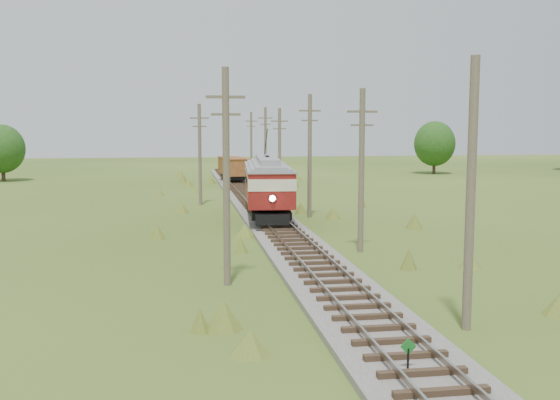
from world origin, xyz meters
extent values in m
cube|color=#605B54|center=(0.00, 34.00, 0.12)|extent=(3.60, 96.00, 0.25)
cube|color=#726659|center=(-0.72, 34.00, 0.48)|extent=(0.08, 96.00, 0.17)
cube|color=#726659|center=(0.72, 34.00, 0.48)|extent=(0.08, 96.00, 0.17)
cube|color=#2D2116|center=(0.00, 34.00, 0.33)|extent=(2.40, 96.00, 0.16)
cylinder|color=black|center=(-0.20, 1.50, 0.40)|extent=(0.06, 0.06, 0.80)
cube|color=#197021|center=(-0.20, 1.50, 0.85)|extent=(0.45, 0.03, 0.45)
cube|color=black|center=(0.00, 30.47, 1.04)|extent=(3.52, 11.89, 0.48)
cube|color=maroon|center=(0.00, 30.47, 2.10)|extent=(4.05, 12.95, 1.17)
cube|color=beige|center=(0.00, 30.47, 3.05)|extent=(4.08, 13.01, 0.74)
cube|color=black|center=(0.00, 30.47, 3.05)|extent=(4.06, 12.44, 0.58)
cube|color=maroon|center=(0.00, 30.47, 3.59)|extent=(4.05, 12.95, 0.32)
cube|color=gray|center=(0.00, 30.47, 3.94)|extent=(4.12, 13.08, 0.40)
cube|color=gray|center=(0.00, 30.47, 4.30)|extent=(2.15, 9.63, 0.42)
sphere|color=#FFF2BF|center=(-0.55, 24.05, 2.26)|extent=(0.38, 0.38, 0.38)
cylinder|color=black|center=(0.16, 32.38, 5.50)|extent=(0.48, 4.93, 2.05)
cylinder|color=black|center=(-1.20, 25.74, 0.98)|extent=(0.20, 0.86, 0.85)
cylinder|color=black|center=(0.38, 25.60, 0.98)|extent=(0.20, 0.86, 0.85)
cylinder|color=black|center=(-0.38, 35.34, 0.98)|extent=(0.20, 0.86, 0.85)
cylinder|color=black|center=(1.20, 35.21, 0.98)|extent=(0.20, 0.86, 0.85)
cube|color=black|center=(0.00, 60.16, 0.89)|extent=(2.70, 6.96, 0.47)
cube|color=maroon|center=(0.00, 60.16, 2.07)|extent=(3.27, 7.76, 1.88)
cube|color=maroon|center=(0.00, 60.16, 3.06)|extent=(3.33, 7.91, 0.11)
cylinder|color=black|center=(-0.45, 57.84, 0.94)|extent=(0.20, 0.76, 0.75)
cylinder|color=black|center=(0.95, 57.99, 0.94)|extent=(0.20, 0.76, 0.75)
cylinder|color=black|center=(-0.95, 62.33, 0.94)|extent=(0.20, 0.76, 0.75)
cylinder|color=black|center=(0.45, 62.48, 0.94)|extent=(0.20, 0.76, 0.75)
cone|color=gray|center=(4.08, 53.32, 0.65)|extent=(3.45, 3.45, 1.29)
cone|color=gray|center=(4.94, 52.25, 0.38)|extent=(1.94, 1.94, 0.75)
cylinder|color=brown|center=(3.10, 5.00, 4.40)|extent=(0.30, 0.30, 8.80)
cylinder|color=brown|center=(3.30, 18.00, 4.30)|extent=(0.30, 0.30, 8.60)
cube|color=brown|center=(3.30, 18.00, 7.40)|extent=(1.60, 0.12, 0.12)
cube|color=brown|center=(3.30, 18.00, 6.70)|extent=(1.20, 0.10, 0.10)
cylinder|color=brown|center=(3.20, 31.00, 4.50)|extent=(0.30, 0.30, 9.00)
cube|color=brown|center=(3.20, 31.00, 7.80)|extent=(1.60, 0.12, 0.12)
cube|color=brown|center=(3.20, 31.00, 7.10)|extent=(1.20, 0.10, 0.10)
cylinder|color=brown|center=(3.00, 44.00, 4.20)|extent=(0.30, 0.30, 8.40)
cube|color=brown|center=(3.00, 44.00, 7.20)|extent=(1.60, 0.12, 0.12)
cube|color=brown|center=(3.00, 44.00, 6.50)|extent=(1.20, 0.10, 0.10)
cylinder|color=brown|center=(3.40, 57.00, 4.45)|extent=(0.30, 0.30, 8.90)
cube|color=brown|center=(3.40, 57.00, 7.70)|extent=(1.60, 0.12, 0.12)
cube|color=brown|center=(3.40, 57.00, 7.00)|extent=(1.20, 0.10, 0.10)
cylinder|color=brown|center=(3.20, 70.00, 4.35)|extent=(0.30, 0.30, 8.70)
cube|color=brown|center=(3.20, 70.00, 7.50)|extent=(1.60, 0.12, 0.12)
cube|color=brown|center=(3.20, 70.00, 6.80)|extent=(1.20, 0.10, 0.10)
cylinder|color=brown|center=(-4.20, 12.00, 4.50)|extent=(0.30, 0.30, 9.00)
cube|color=brown|center=(-4.20, 12.00, 7.80)|extent=(1.60, 0.12, 0.12)
cube|color=brown|center=(-4.20, 12.00, 7.10)|extent=(1.20, 0.10, 0.10)
cylinder|color=brown|center=(-4.50, 40.00, 4.30)|extent=(0.30, 0.30, 8.60)
cube|color=brown|center=(-4.50, 40.00, 7.40)|extent=(1.60, 0.12, 0.12)
cube|color=brown|center=(-4.50, 40.00, 6.70)|extent=(1.20, 0.10, 0.10)
cylinder|color=#38281C|center=(-28.00, 68.00, 1.17)|extent=(0.50, 0.50, 2.34)
ellipsoid|color=#1D4314|center=(-28.00, 68.00, 4.03)|extent=(5.46, 5.46, 6.01)
cylinder|color=#38281C|center=(30.00, 72.00, 1.26)|extent=(0.50, 0.50, 2.52)
ellipsoid|color=#1D4314|center=(30.00, 72.00, 4.34)|extent=(5.88, 5.88, 6.47)
camera|label=1|loc=(-5.97, -13.57, 6.54)|focal=40.00mm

